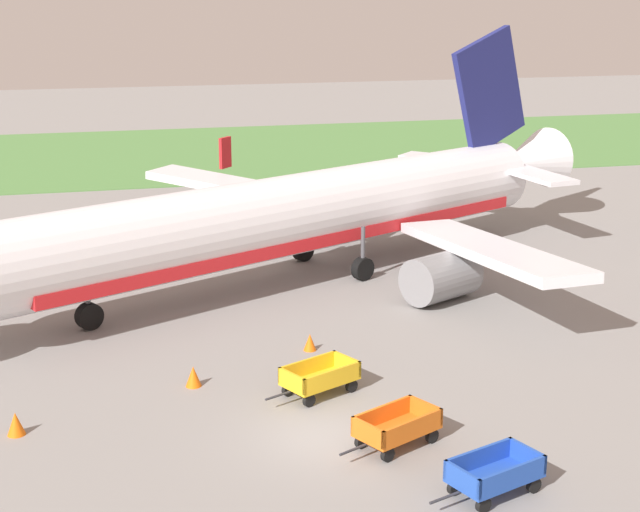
% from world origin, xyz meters
% --- Properties ---
extents(ground_plane, '(220.00, 220.00, 0.00)m').
position_xyz_m(ground_plane, '(0.00, 0.00, 0.00)').
color(ground_plane, gray).
extents(grass_strip, '(220.00, 28.00, 0.06)m').
position_xyz_m(grass_strip, '(0.00, 53.67, 0.03)').
color(grass_strip, '#518442').
rests_on(grass_strip, ground).
extents(airplane, '(35.10, 28.96, 11.34)m').
position_xyz_m(airplane, '(3.45, 16.87, 3.05)').
color(airplane, silver).
rests_on(airplane, ground).
extents(baggage_cart_nearest, '(3.59, 2.18, 1.07)m').
position_xyz_m(baggage_cart_nearest, '(3.63, -4.49, 0.60)').
color(baggage_cart_nearest, '#234CB2').
rests_on(baggage_cart_nearest, ground).
extents(baggage_cart_second_in_row, '(3.50, 2.37, 1.07)m').
position_xyz_m(baggage_cart_second_in_row, '(1.95, -1.10, 0.60)').
color(baggage_cart_second_in_row, orange).
rests_on(baggage_cart_second_in_row, ground).
extents(baggage_cart_third_in_row, '(3.51, 2.36, 1.07)m').
position_xyz_m(baggage_cart_third_in_row, '(0.62, 3.17, 0.60)').
color(baggage_cart_third_in_row, gold).
rests_on(baggage_cart_third_in_row, ground).
extents(traffic_cone_near_plane, '(0.49, 0.49, 0.65)m').
position_xyz_m(traffic_cone_near_plane, '(1.24, 7.25, 0.32)').
color(traffic_cone_near_plane, orange).
rests_on(traffic_cone_near_plane, ground).
extents(traffic_cone_mid_apron, '(0.55, 0.55, 0.73)m').
position_xyz_m(traffic_cone_mid_apron, '(-3.46, 4.87, 0.36)').
color(traffic_cone_mid_apron, orange).
rests_on(traffic_cone_mid_apron, ground).
extents(traffic_cone_by_carts, '(0.56, 0.56, 0.74)m').
position_xyz_m(traffic_cone_by_carts, '(-9.22, 2.40, 0.37)').
color(traffic_cone_by_carts, orange).
rests_on(traffic_cone_by_carts, ground).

